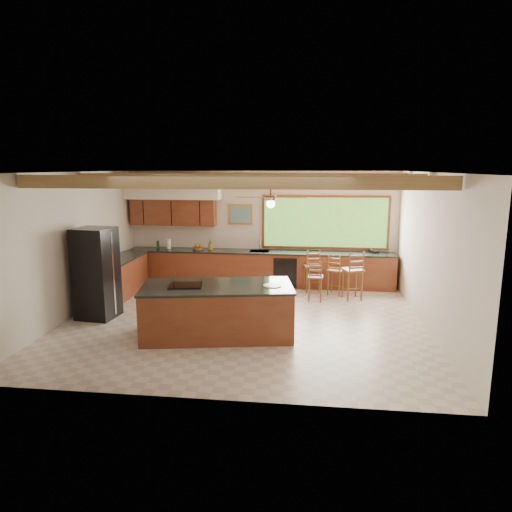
# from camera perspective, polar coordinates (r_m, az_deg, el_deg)

# --- Properties ---
(ground) EXTENTS (7.20, 7.20, 0.00)m
(ground) POSITION_cam_1_polar(r_m,az_deg,el_deg) (9.45, -1.57, -8.08)
(ground) COLOR beige
(ground) RESTS_ON ground
(room_shell) EXTENTS (7.27, 6.54, 3.02)m
(room_shell) POSITION_cam_1_polar(r_m,az_deg,el_deg) (9.64, -2.07, 5.79)
(room_shell) COLOR beige
(room_shell) RESTS_ON ground
(counter_run) EXTENTS (7.12, 3.10, 1.22)m
(counter_run) POSITION_cam_1_polar(r_m,az_deg,el_deg) (11.85, -3.72, -1.81)
(counter_run) COLOR brown
(counter_run) RESTS_ON ground
(island) EXTENTS (2.94, 1.75, 0.98)m
(island) POSITION_cam_1_polar(r_m,az_deg,el_deg) (8.56, -4.83, -6.77)
(island) COLOR brown
(island) RESTS_ON ground
(refrigerator) EXTENTS (0.80, 0.79, 1.89)m
(refrigerator) POSITION_cam_1_polar(r_m,az_deg,el_deg) (9.97, -19.34, -2.05)
(refrigerator) COLOR black
(refrigerator) RESTS_ON ground
(bar_stool_a) EXTENTS (0.36, 0.36, 0.96)m
(bar_stool_a) POSITION_cam_1_polar(r_m,az_deg,el_deg) (10.68, 7.44, -2.72)
(bar_stool_a) COLOR brown
(bar_stool_a) RESTS_ON ground
(bar_stool_b) EXTENTS (0.47, 0.47, 1.09)m
(bar_stool_b) POSITION_cam_1_polar(r_m,az_deg,el_deg) (11.49, 6.99, -1.35)
(bar_stool_b) COLOR brown
(bar_stool_b) RESTS_ON ground
(bar_stool_c) EXTENTS (0.54, 0.54, 1.19)m
(bar_stool_c) POSITION_cam_1_polar(r_m,az_deg,el_deg) (10.94, 12.03, -1.83)
(bar_stool_c) COLOR brown
(bar_stool_c) RESTS_ON ground
(bar_stool_d) EXTENTS (0.47, 0.47, 1.02)m
(bar_stool_d) POSITION_cam_1_polar(r_m,az_deg,el_deg) (11.30, 9.96, -1.87)
(bar_stool_d) COLOR brown
(bar_stool_d) RESTS_ON ground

